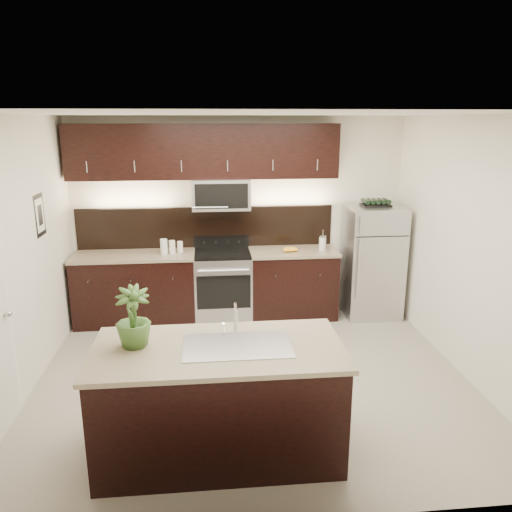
{
  "coord_description": "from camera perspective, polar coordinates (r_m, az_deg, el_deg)",
  "views": [
    {
      "loc": [
        -0.44,
        -4.76,
        2.65
      ],
      "look_at": [
        0.09,
        0.55,
        1.18
      ],
      "focal_mm": 35.0,
      "sensor_mm": 36.0,
      "label": 1
    }
  ],
  "objects": [
    {
      "name": "bananas",
      "position": [
        6.67,
        3.43,
        0.75
      ],
      "size": [
        0.22,
        0.17,
        0.06
      ],
      "primitive_type": "ellipsoid",
      "rotation": [
        0.0,
        0.0,
        0.07
      ],
      "color": "gold",
      "rests_on": "counter_run"
    },
    {
      "name": "canisters",
      "position": [
        6.65,
        -9.79,
        1.04
      ],
      "size": [
        0.29,
        0.17,
        0.2
      ],
      "rotation": [
        0.0,
        0.0,
        0.41
      ],
      "color": "silver",
      "rests_on": "counter_run"
    },
    {
      "name": "wine_rack",
      "position": [
        6.86,
        13.53,
        5.9
      ],
      "size": [
        0.38,
        0.23,
        0.09
      ],
      "color": "black",
      "rests_on": "refrigerator"
    },
    {
      "name": "sink_faucet",
      "position": [
        3.96,
        -2.16,
        -9.98
      ],
      "size": [
        0.84,
        0.5,
        0.28
      ],
      "color": "silver",
      "rests_on": "island"
    },
    {
      "name": "refrigerator",
      "position": [
        7.03,
        13.13,
        -0.61
      ],
      "size": [
        0.74,
        0.67,
        1.53
      ],
      "primitive_type": "cube",
      "color": "#B2B2B7",
      "rests_on": "ground"
    },
    {
      "name": "island",
      "position": [
        4.17,
        -4.23,
        -16.13
      ],
      "size": [
        1.96,
        0.96,
        0.94
      ],
      "color": "black",
      "rests_on": "ground"
    },
    {
      "name": "ground",
      "position": [
        5.46,
        -0.37,
        -13.64
      ],
      "size": [
        4.5,
        4.5,
        0.0
      ],
      "primitive_type": "plane",
      "color": "gray",
      "rests_on": "ground"
    },
    {
      "name": "counter_run",
      "position": [
        6.81,
        -5.53,
        -3.39
      ],
      "size": [
        3.51,
        0.65,
        0.94
      ],
      "color": "black",
      "rests_on": "ground"
    },
    {
      "name": "upper_fixtures",
      "position": [
        6.62,
        -5.68,
        10.86
      ],
      "size": [
        3.49,
        0.4,
        1.66
      ],
      "color": "black",
      "rests_on": "counter_run"
    },
    {
      "name": "plant",
      "position": [
        3.97,
        -13.89,
        -6.8
      ],
      "size": [
        0.32,
        0.32,
        0.48
      ],
      "primitive_type": "imported",
      "rotation": [
        0.0,
        0.0,
        0.22
      ],
      "color": "#345421",
      "rests_on": "island"
    },
    {
      "name": "room_walls",
      "position": [
        4.83,
        -1.68,
        3.96
      ],
      "size": [
        4.52,
        4.02,
        2.71
      ],
      "color": "silver",
      "rests_on": "ground"
    },
    {
      "name": "french_press",
      "position": [
        6.77,
        7.61,
        1.5
      ],
      "size": [
        0.1,
        0.1,
        0.28
      ],
      "rotation": [
        0.0,
        0.0,
        -0.27
      ],
      "color": "silver",
      "rests_on": "counter_run"
    }
  ]
}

